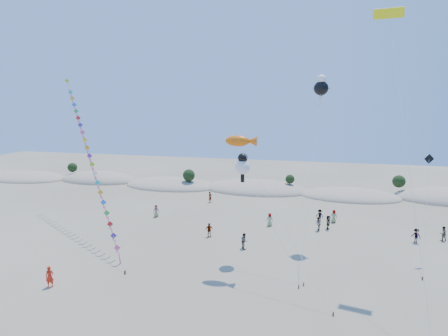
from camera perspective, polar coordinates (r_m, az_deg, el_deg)
dune_ridge at (r=67.33m, az=5.74°, el=-3.31°), size 145.30×11.49×5.57m
kite_train at (r=48.34m, az=-20.08°, el=2.68°), size 19.50×20.08×19.50m
fish_kite at (r=34.41m, az=2.65°, el=4.09°), size 9.96×7.52×12.69m
cartoon_kite_low at (r=36.85m, az=2.87°, el=0.43°), size 7.15×5.64×10.76m
cartoon_kite_high at (r=42.67m, az=14.58°, el=11.89°), size 2.35×13.22×18.59m
parafoil_kite at (r=36.69m, az=23.89°, el=20.20°), size 3.17×14.15×23.55m
dark_kite at (r=41.13m, az=28.60°, el=-2.63°), size 1.78×6.05×10.64m
flyer_foreground at (r=36.60m, az=-25.03°, el=-14.78°), size 0.79×0.67×1.86m
beachgoers at (r=48.02m, az=12.17°, el=-8.17°), size 36.48×17.97×1.74m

